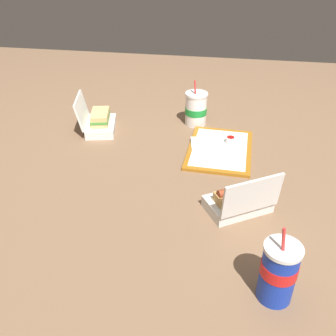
{
  "coord_description": "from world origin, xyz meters",
  "views": [
    {
      "loc": [
        1.14,
        0.23,
        0.78
      ],
      "look_at": [
        0.01,
        0.04,
        0.05
      ],
      "focal_mm": 40.0,
      "sensor_mm": 36.0,
      "label": 1
    }
  ],
  "objects_px": {
    "clamshell_sandwich_right": "(99,122)",
    "soda_cup_right": "(278,272)",
    "food_tray": "(220,149)",
    "plastic_fork": "(234,139)",
    "ketchup_cup": "(230,139)",
    "soda_cup_front": "(196,109)",
    "clamshell_hotdog_left": "(239,200)"
  },
  "relations": [
    {
      "from": "ketchup_cup",
      "to": "soda_cup_front",
      "type": "bearing_deg",
      "value": -137.11
    },
    {
      "from": "food_tray",
      "to": "ketchup_cup",
      "type": "relative_size",
      "value": 9.49
    },
    {
      "from": "clamshell_hotdog_left",
      "to": "ketchup_cup",
      "type": "bearing_deg",
      "value": -174.78
    },
    {
      "from": "clamshell_sandwich_right",
      "to": "soda_cup_right",
      "type": "height_order",
      "value": "soda_cup_right"
    },
    {
      "from": "clamshell_sandwich_right",
      "to": "soda_cup_front",
      "type": "relative_size",
      "value": 1.04
    },
    {
      "from": "plastic_fork",
      "to": "clamshell_hotdog_left",
      "type": "relative_size",
      "value": 0.44
    },
    {
      "from": "clamshell_sandwich_right",
      "to": "soda_cup_front",
      "type": "distance_m",
      "value": 0.45
    },
    {
      "from": "ketchup_cup",
      "to": "food_tray",
      "type": "bearing_deg",
      "value": -34.96
    },
    {
      "from": "plastic_fork",
      "to": "clamshell_hotdog_left",
      "type": "height_order",
      "value": "clamshell_hotdog_left"
    },
    {
      "from": "soda_cup_right",
      "to": "ketchup_cup",
      "type": "bearing_deg",
      "value": -170.39
    },
    {
      "from": "soda_cup_front",
      "to": "soda_cup_right",
      "type": "bearing_deg",
      "value": 17.43
    },
    {
      "from": "plastic_fork",
      "to": "soda_cup_right",
      "type": "relative_size",
      "value": 0.48
    },
    {
      "from": "soda_cup_right",
      "to": "plastic_fork",
      "type": "bearing_deg",
      "value": -171.89
    },
    {
      "from": "soda_cup_front",
      "to": "plastic_fork",
      "type": "bearing_deg",
      "value": 50.63
    },
    {
      "from": "ketchup_cup",
      "to": "soda_cup_front",
      "type": "height_order",
      "value": "soda_cup_front"
    },
    {
      "from": "ketchup_cup",
      "to": "clamshell_sandwich_right",
      "type": "height_order",
      "value": "clamshell_sandwich_right"
    },
    {
      "from": "clamshell_sandwich_right",
      "to": "soda_cup_right",
      "type": "xyz_separation_m",
      "value": [
        0.82,
        0.73,
        0.04
      ]
    },
    {
      "from": "ketchup_cup",
      "to": "plastic_fork",
      "type": "relative_size",
      "value": 0.36
    },
    {
      "from": "plastic_fork",
      "to": "clamshell_hotdog_left",
      "type": "bearing_deg",
      "value": 9.67
    },
    {
      "from": "soda_cup_right",
      "to": "food_tray",
      "type": "bearing_deg",
      "value": -166.48
    },
    {
      "from": "clamshell_hotdog_left",
      "to": "clamshell_sandwich_right",
      "type": "bearing_deg",
      "value": -127.09
    },
    {
      "from": "ketchup_cup",
      "to": "plastic_fork",
      "type": "bearing_deg",
      "value": 150.78
    },
    {
      "from": "food_tray",
      "to": "ketchup_cup",
      "type": "xyz_separation_m",
      "value": [
        -0.06,
        0.04,
        0.02
      ]
    },
    {
      "from": "food_tray",
      "to": "plastic_fork",
      "type": "xyz_separation_m",
      "value": [
        -0.09,
        0.06,
        0.01
      ]
    },
    {
      "from": "ketchup_cup",
      "to": "clamshell_hotdog_left",
      "type": "height_order",
      "value": "clamshell_hotdog_left"
    },
    {
      "from": "food_tray",
      "to": "soda_cup_front",
      "type": "height_order",
      "value": "soda_cup_front"
    },
    {
      "from": "food_tray",
      "to": "clamshell_hotdog_left",
      "type": "distance_m",
      "value": 0.4
    },
    {
      "from": "clamshell_sandwich_right",
      "to": "soda_cup_right",
      "type": "distance_m",
      "value": 1.1
    },
    {
      "from": "clamshell_sandwich_right",
      "to": "soda_cup_right",
      "type": "bearing_deg",
      "value": 41.85
    },
    {
      "from": "food_tray",
      "to": "plastic_fork",
      "type": "height_order",
      "value": "plastic_fork"
    },
    {
      "from": "soda_cup_front",
      "to": "ketchup_cup",
      "type": "bearing_deg",
      "value": 42.89
    },
    {
      "from": "ketchup_cup",
      "to": "clamshell_hotdog_left",
      "type": "distance_m",
      "value": 0.45
    }
  ]
}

